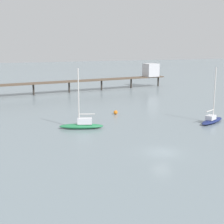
{
  "coord_description": "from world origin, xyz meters",
  "views": [
    {
      "loc": [
        -19.95,
        -36.47,
        14.06
      ],
      "look_at": [
        0.0,
        19.25,
        1.5
      ],
      "focal_mm": 53.35,
      "sensor_mm": 36.0,
      "label": 1
    }
  ],
  "objects_px": {
    "pier": "(110,76)",
    "sailboat_green": "(82,124)",
    "sailboat_navy": "(212,119)",
    "mooring_buoy_near": "(116,112)"
  },
  "relations": [
    {
      "from": "pier",
      "to": "mooring_buoy_near",
      "type": "distance_m",
      "value": 34.9
    },
    {
      "from": "pier",
      "to": "mooring_buoy_near",
      "type": "xyz_separation_m",
      "value": [
        -10.58,
        -33.06,
        -3.68
      ]
    },
    {
      "from": "sailboat_navy",
      "to": "sailboat_green",
      "type": "xyz_separation_m",
      "value": [
        -22.51,
        3.99,
        0.08
      ]
    },
    {
      "from": "sailboat_green",
      "to": "mooring_buoy_near",
      "type": "height_order",
      "value": "sailboat_green"
    },
    {
      "from": "pier",
      "to": "sailboat_navy",
      "type": "distance_m",
      "value": 45.64
    },
    {
      "from": "sailboat_navy",
      "to": "mooring_buoy_near",
      "type": "distance_m",
      "value": 18.31
    },
    {
      "from": "mooring_buoy_near",
      "to": "pier",
      "type": "bearing_deg",
      "value": 72.26
    },
    {
      "from": "sailboat_navy",
      "to": "sailboat_green",
      "type": "height_order",
      "value": "sailboat_green"
    },
    {
      "from": "pier",
      "to": "sailboat_green",
      "type": "xyz_separation_m",
      "value": [
        -19.58,
        -41.42,
        -3.35
      ]
    },
    {
      "from": "pier",
      "to": "mooring_buoy_near",
      "type": "relative_size",
      "value": 77.15
    }
  ]
}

